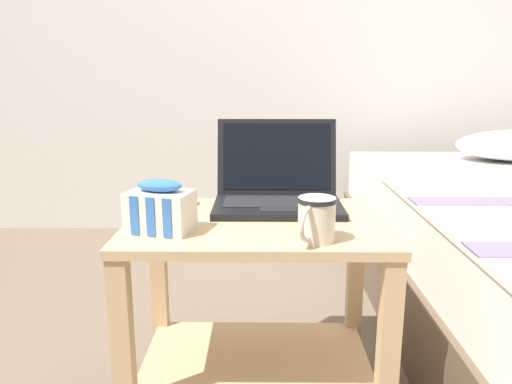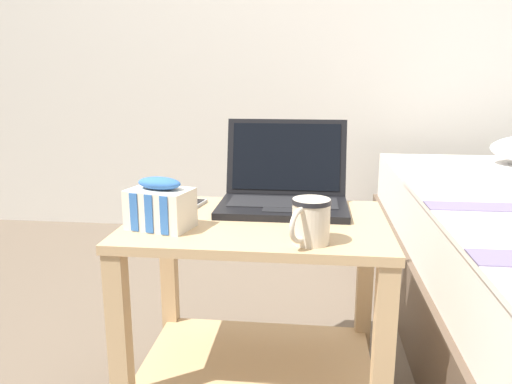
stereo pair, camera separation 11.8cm
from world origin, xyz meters
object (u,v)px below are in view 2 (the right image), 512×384
(snack_bag, at_px, (160,206))
(mug_front_left, at_px, (310,219))
(laptop, at_px, (284,190))
(cell_phone, at_px, (185,206))

(snack_bag, bearing_deg, mug_front_left, -11.64)
(laptop, xyz_separation_m, mug_front_left, (0.07, -0.30, 0.01))
(mug_front_left, bearing_deg, cell_phone, 142.80)
(snack_bag, xyz_separation_m, cell_phone, (0.01, 0.19, -0.05))
(laptop, height_order, snack_bag, laptop)
(mug_front_left, height_order, cell_phone, mug_front_left)
(mug_front_left, bearing_deg, snack_bag, 168.36)
(mug_front_left, xyz_separation_m, snack_bag, (-0.35, 0.07, 0.00))
(mug_front_left, distance_m, snack_bag, 0.36)
(laptop, bearing_deg, snack_bag, -140.40)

